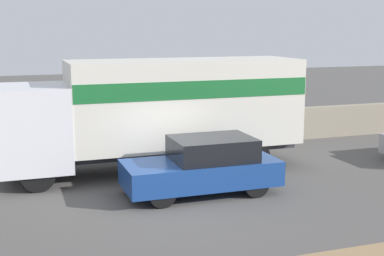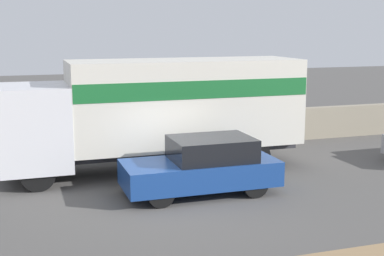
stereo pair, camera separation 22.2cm
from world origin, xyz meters
name	(u,v)px [view 2 (the right image)]	position (x,y,z in m)	size (l,w,h in m)	color
ground_plane	(186,199)	(0.00, 0.00, 0.00)	(80.00, 80.00, 0.00)	#514F4C
stone_wall_backdrop	(138,134)	(0.00, 5.87, 0.63)	(60.00, 0.35, 1.27)	gray
box_truck	(161,107)	(0.14, 2.99, 2.03)	(9.10, 2.41, 3.45)	silver
car_hatchback	(203,166)	(0.59, 0.37, 0.76)	(4.15, 1.76, 1.53)	navy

